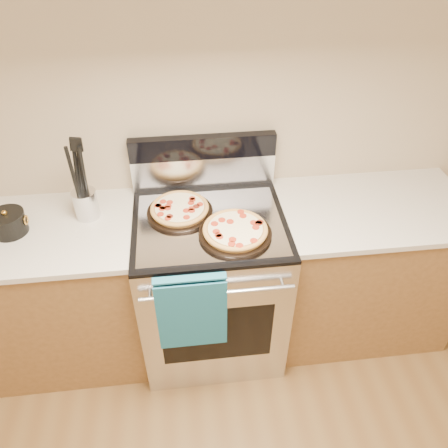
{
  "coord_description": "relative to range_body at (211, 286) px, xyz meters",
  "views": [
    {
      "loc": [
        -0.13,
        -0.03,
        2.26
      ],
      "look_at": [
        0.06,
        1.55,
        0.97
      ],
      "focal_mm": 35.0,
      "sensor_mm": 36.0,
      "label": 1
    }
  ],
  "objects": [
    {
      "name": "countertop_left",
      "position": [
        -0.88,
        0.03,
        0.45
      ],
      "size": [
        1.02,
        0.64,
        0.03
      ],
      "primitive_type": "cube",
      "color": "#B7AFA4",
      "rests_on": "cabinet_left"
    },
    {
      "name": "cooktop",
      "position": [
        0.0,
        0.0,
        0.46
      ],
      "size": [
        0.76,
        0.68,
        0.02
      ],
      "primitive_type": "cube",
      "color": "black",
      "rests_on": "range_body"
    },
    {
      "name": "cabinet_right",
      "position": [
        0.88,
        0.03,
        -0.01
      ],
      "size": [
        1.0,
        0.62,
        0.88
      ],
      "primitive_type": "cube",
      "color": "brown",
      "rests_on": "ground"
    },
    {
      "name": "saucepan",
      "position": [
        -0.95,
        0.04,
        0.51
      ],
      "size": [
        0.17,
        0.17,
        0.1
      ],
      "primitive_type": "cylinder",
      "rotation": [
        0.0,
        0.0,
        -0.03
      ],
      "color": "black",
      "rests_on": "countertop_left"
    },
    {
      "name": "range_body",
      "position": [
        0.0,
        0.0,
        0.0
      ],
      "size": [
        0.76,
        0.68,
        0.9
      ],
      "primitive_type": "cube",
      "color": "#B7B7BC",
      "rests_on": "ground"
    },
    {
      "name": "dish_towel",
      "position": [
        -0.12,
        -0.38,
        0.25
      ],
      "size": [
        0.32,
        0.05,
        0.42
      ],
      "primitive_type": null,
      "color": "#15606C",
      "rests_on": "oven_handle"
    },
    {
      "name": "oven_handle",
      "position": [
        0.0,
        -0.38,
        0.35
      ],
      "size": [
        0.7,
        0.03,
        0.03
      ],
      "primitive_type": "cylinder",
      "rotation": [
        0.0,
        1.57,
        0.0
      ],
      "color": "silver",
      "rests_on": "range_body"
    },
    {
      "name": "cabinet_left",
      "position": [
        -0.88,
        0.03,
        -0.01
      ],
      "size": [
        1.0,
        0.62,
        0.88
      ],
      "primitive_type": "cube",
      "color": "brown",
      "rests_on": "ground"
    },
    {
      "name": "foil_sheet",
      "position": [
        0.0,
        -0.03,
        0.47
      ],
      "size": [
        0.7,
        0.55,
        0.01
      ],
      "primitive_type": "cube",
      "color": "gray",
      "rests_on": "cooktop"
    },
    {
      "name": "pepperoni_pizza_front",
      "position": [
        0.11,
        -0.13,
        0.5
      ],
      "size": [
        0.45,
        0.45,
        0.05
      ],
      "primitive_type": null,
      "rotation": [
        0.0,
        0.0,
        -0.4
      ],
      "color": "#C38C3B",
      "rests_on": "foil_sheet"
    },
    {
      "name": "backsplash_upper",
      "position": [
        0.0,
        0.31,
        0.71
      ],
      "size": [
        0.76,
        0.06,
        0.12
      ],
      "primitive_type": "cube",
      "color": "black",
      "rests_on": "backsplash_lower"
    },
    {
      "name": "utensil_crock",
      "position": [
        -0.6,
        0.12,
        0.53
      ],
      "size": [
        0.13,
        0.13,
        0.15
      ],
      "primitive_type": "cylinder",
      "rotation": [
        0.0,
        0.0,
        0.06
      ],
      "color": "silver",
      "rests_on": "countertop_left"
    },
    {
      "name": "pepperoni_pizza_back",
      "position": [
        -0.14,
        0.07,
        0.5
      ],
      "size": [
        0.42,
        0.42,
        0.04
      ],
      "primitive_type": null,
      "rotation": [
        0.0,
        0.0,
        0.35
      ],
      "color": "#C38C3B",
      "rests_on": "foil_sheet"
    },
    {
      "name": "wall_back",
      "position": [
        0.0,
        0.35,
        0.9
      ],
      "size": [
        4.0,
        0.0,
        4.0
      ],
      "primitive_type": "plane",
      "rotation": [
        1.57,
        0.0,
        0.0
      ],
      "color": "tan",
      "rests_on": "ground"
    },
    {
      "name": "countertop_right",
      "position": [
        0.88,
        0.03,
        0.45
      ],
      "size": [
        1.02,
        0.64,
        0.03
      ],
      "primitive_type": "cube",
      "color": "#B7AFA4",
      "rests_on": "cabinet_right"
    },
    {
      "name": "oven_window",
      "position": [
        0.0,
        -0.34,
        0.0
      ],
      "size": [
        0.56,
        0.01,
        0.4
      ],
      "primitive_type": "cube",
      "color": "black",
      "rests_on": "range_body"
    },
    {
      "name": "backsplash_lower",
      "position": [
        0.0,
        0.31,
        0.56
      ],
      "size": [
        0.76,
        0.06,
        0.18
      ],
      "primitive_type": "cube",
      "color": "silver",
      "rests_on": "cooktop"
    }
  ]
}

